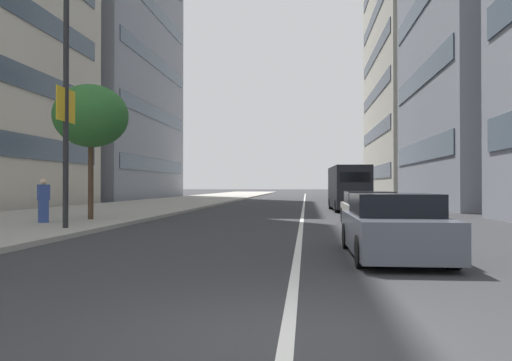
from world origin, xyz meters
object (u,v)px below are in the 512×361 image
Objects in this scene: pedestrian_on_plaza at (43,200)px; street_tree_far_plaza at (91,116)px; car_lead_in_lane at (369,209)px; street_lamp_with_banners at (74,63)px; car_following_behind at (393,228)px; delivery_van_ahead at (348,187)px.

street_tree_far_plaza is at bearing -73.35° from pedestrian_on_plaza.
street_lamp_with_banners is (-3.91, 9.99, 4.95)m from car_lead_in_lane.
car_following_behind is 0.94× the size of car_lead_in_lane.
pedestrian_on_plaza is (6.87, 11.61, 0.34)m from car_following_behind.
street_lamp_with_banners is at bearing 143.92° from delivery_van_ahead.
pedestrian_on_plaza is (2.08, 2.19, -4.60)m from street_lamp_with_banners.
car_following_behind is 0.79× the size of street_tree_far_plaza.
car_following_behind is at bearing 176.74° from car_lead_in_lane.
street_lamp_with_banners is (4.79, 9.42, 4.94)m from car_following_behind.
pedestrian_on_plaza is at bearing 58.77° from car_following_behind.
delivery_van_ahead is at bearing -0.31° from car_lead_in_lane.
car_following_behind is 2.64× the size of pedestrian_on_plaza.
delivery_van_ahead is 1.13× the size of street_tree_far_plaza.
car_lead_in_lane is 12.32m from pedestrian_on_plaza.
street_tree_far_plaza is 3.35× the size of pedestrian_on_plaza.
street_tree_far_plaza is 4.04m from pedestrian_on_plaza.
delivery_van_ahead reaches higher than pedestrian_on_plaza.
car_following_behind is at bearing 176.06° from delivery_van_ahead.
car_lead_in_lane is at bearing -4.33° from car_following_behind.
car_lead_in_lane is 11.03m from delivery_van_ahead.
car_lead_in_lane is 2.82× the size of pedestrian_on_plaza.
street_lamp_with_banners is (-14.91, 10.13, 4.15)m from delivery_van_ahead.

